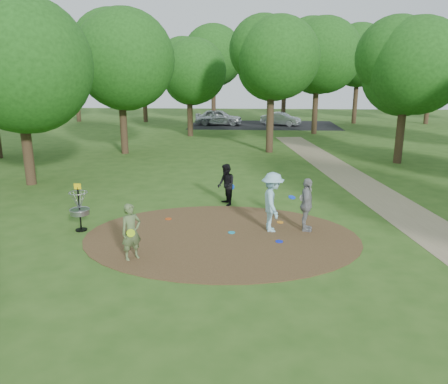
{
  "coord_description": "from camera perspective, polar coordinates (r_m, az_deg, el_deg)",
  "views": [
    {
      "loc": [
        0.87,
        -12.47,
        4.84
      ],
      "look_at": [
        0.0,
        1.2,
        1.1
      ],
      "focal_mm": 35.0,
      "sensor_mm": 36.0,
      "label": 1
    }
  ],
  "objects": [
    {
      "name": "parking_lot",
      "position": [
        42.76,
        5.18,
        8.72
      ],
      "size": [
        14.0,
        8.0,
        0.01
      ],
      "primitive_type": "cube",
      "color": "black",
      "rests_on": "ground"
    },
    {
      "name": "player_walking_with_disc",
      "position": [
        16.39,
        0.27,
        0.95
      ],
      "size": [
        0.83,
        0.93,
        1.58
      ],
      "color": "black",
      "rests_on": "ground"
    },
    {
      "name": "disc_ground_cyan",
      "position": [
        13.69,
        0.99,
        -5.31
      ],
      "size": [
        0.22,
        0.22,
        0.02
      ],
      "primitive_type": "cylinder",
      "color": "#1797BE",
      "rests_on": "dirt_clearing"
    },
    {
      "name": "player_observer_with_disc",
      "position": [
        11.86,
        -12.02,
        -5.13
      ],
      "size": [
        0.67,
        0.65,
        1.55
      ],
      "color": "#556B3E",
      "rests_on": "ground"
    },
    {
      "name": "footpath",
      "position": [
        16.27,
        23.74,
        -3.36
      ],
      "size": [
        7.55,
        39.89,
        0.01
      ],
      "primitive_type": "cube",
      "rotation": [
        0.0,
        0.0,
        0.14
      ],
      "color": "#8C7A5B",
      "rests_on": "ground"
    },
    {
      "name": "dirt_clearing",
      "position": [
        13.4,
        -0.33,
        -5.85
      ],
      "size": [
        8.4,
        8.4,
        0.02
      ],
      "primitive_type": "cylinder",
      "color": "#47301C",
      "rests_on": "ground"
    },
    {
      "name": "disc_ground_orange",
      "position": [
        14.73,
        7.34,
        -3.93
      ],
      "size": [
        0.22,
        0.22,
        0.02
      ],
      "primitive_type": "cylinder",
      "color": "orange",
      "rests_on": "dirt_clearing"
    },
    {
      "name": "disc_golf_basket",
      "position": [
        14.41,
        -18.4,
        -1.51
      ],
      "size": [
        0.63,
        0.63,
        1.54
      ],
      "color": "black",
      "rests_on": "ground"
    },
    {
      "name": "car_right",
      "position": [
        42.46,
        7.44,
        9.43
      ],
      "size": [
        3.95,
        2.7,
        1.23
      ],
      "primitive_type": "imported",
      "rotation": [
        0.0,
        0.0,
        1.16
      ],
      "color": "#B2B4BA",
      "rests_on": "ground"
    },
    {
      "name": "ground",
      "position": [
        13.41,
        -0.33,
        -5.89
      ],
      "size": [
        100.0,
        100.0,
        0.0
      ],
      "primitive_type": "plane",
      "color": "#2D5119",
      "rests_on": "ground"
    },
    {
      "name": "player_waiting_with_disc",
      "position": [
        13.9,
        10.72,
        -1.67
      ],
      "size": [
        0.55,
        1.05,
        1.71
      ],
      "color": "gray",
      "rests_on": "ground"
    },
    {
      "name": "disc_ground_red",
      "position": [
        15.06,
        -7.28,
        -3.49
      ],
      "size": [
        0.22,
        0.22,
        0.02
      ],
      "primitive_type": "cylinder",
      "color": "#C54013",
      "rests_on": "dirt_clearing"
    },
    {
      "name": "car_left",
      "position": [
        42.26,
        -0.7,
        9.73
      ],
      "size": [
        4.56,
        2.06,
        1.52
      ],
      "primitive_type": "imported",
      "rotation": [
        0.0,
        0.0,
        1.51
      ],
      "color": "#B4B7BC",
      "rests_on": "ground"
    },
    {
      "name": "disc_ground_blue",
      "position": [
        13.09,
        7.22,
        -6.42
      ],
      "size": [
        0.22,
        0.22,
        0.02
      ],
      "primitive_type": "cylinder",
      "color": "#0D1FDF",
      "rests_on": "dirt_clearing"
    },
    {
      "name": "tree_ring",
      "position": [
        20.41,
        6.9,
        16.21
      ],
      "size": [
        37.76,
        45.54,
        9.09
      ],
      "color": "#332316",
      "rests_on": "ground"
    },
    {
      "name": "player_throwing_with_disc",
      "position": [
        13.7,
        6.33,
        -1.33
      ],
      "size": [
        1.18,
        1.29,
        1.9
      ],
      "color": "#93CBDB",
      "rests_on": "ground"
    }
  ]
}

